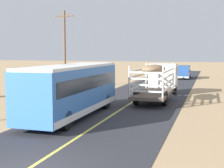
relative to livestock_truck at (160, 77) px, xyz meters
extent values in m
cube|color=silver|center=(0.00, 2.16, 0.03)|extent=(2.50, 2.20, 2.20)
cube|color=#192333|center=(0.00, 2.16, 0.48)|extent=(2.53, 1.54, 0.70)
cube|color=brown|center=(0.00, -3.24, -1.07)|extent=(2.50, 6.40, 0.24)
cylinder|color=silver|center=(-1.19, -0.10, 0.15)|extent=(0.12, 0.12, 2.20)
cylinder|color=silver|center=(1.19, -0.10, 0.15)|extent=(0.12, 0.12, 2.20)
cylinder|color=silver|center=(-1.19, -6.38, 0.15)|extent=(0.12, 0.12, 2.20)
cylinder|color=silver|center=(1.19, -6.38, 0.15)|extent=(0.12, 0.12, 2.20)
cube|color=silver|center=(-1.21, -3.24, -0.51)|extent=(0.08, 6.30, 0.12)
cube|color=silver|center=(1.21, -3.24, -0.51)|extent=(0.08, 6.30, 0.12)
cube|color=silver|center=(0.00, -6.40, -0.51)|extent=(2.40, 0.08, 0.12)
cube|color=silver|center=(-1.21, -3.24, -0.07)|extent=(0.08, 6.30, 0.12)
cube|color=silver|center=(1.21, -3.24, -0.07)|extent=(0.08, 6.30, 0.12)
cube|color=silver|center=(0.00, -6.40, -0.07)|extent=(2.40, 0.08, 0.12)
cube|color=silver|center=(-1.21, -3.24, 0.37)|extent=(0.08, 6.30, 0.12)
cube|color=silver|center=(1.21, -3.24, 0.37)|extent=(0.08, 6.30, 0.12)
cube|color=silver|center=(0.00, -6.40, 0.37)|extent=(2.40, 0.08, 0.12)
cube|color=silver|center=(-1.21, -3.24, 0.81)|extent=(0.08, 6.30, 0.12)
cube|color=silver|center=(1.21, -3.24, 0.81)|extent=(0.08, 6.30, 0.12)
cube|color=silver|center=(0.00, -6.40, 0.81)|extent=(2.40, 0.08, 0.12)
ellipsoid|color=#8C6B4C|center=(0.00, -3.24, 0.90)|extent=(1.75, 3.84, 0.70)
cylinder|color=black|center=(-1.09, 2.16, -1.22)|extent=(0.32, 1.10, 1.10)
cylinder|color=black|center=(1.09, 2.16, -1.22)|extent=(0.32, 1.10, 1.10)
cylinder|color=black|center=(-1.09, -4.52, -1.22)|extent=(0.32, 1.10, 1.10)
cylinder|color=black|center=(1.09, -4.52, -1.22)|extent=(0.32, 1.10, 1.10)
cube|color=#3872C6|center=(-3.84, -10.18, -0.07)|extent=(2.50, 10.00, 2.70)
cube|color=white|center=(-3.84, -10.18, 1.36)|extent=(2.45, 9.80, 0.16)
cube|color=#192333|center=(-3.84, -10.18, 0.40)|extent=(2.54, 9.20, 0.80)
cube|color=silver|center=(-3.84, -10.18, -1.22)|extent=(2.53, 9.80, 0.36)
cylinder|color=black|center=(-4.94, -6.93, -1.27)|extent=(0.30, 1.00, 1.00)
cylinder|color=black|center=(-2.74, -6.93, -1.27)|extent=(0.30, 1.00, 1.00)
cylinder|color=black|center=(-4.94, -13.43, -1.27)|extent=(0.30, 1.00, 1.00)
cylinder|color=black|center=(-2.74, -13.43, -1.27)|extent=(0.30, 1.00, 1.00)
cube|color=#264C8C|center=(0.44, 20.73, -1.09)|extent=(1.90, 4.60, 0.90)
cube|color=#264C8C|center=(0.44, 20.58, -0.24)|extent=(1.75, 3.59, 0.80)
cube|color=#192333|center=(0.44, 20.58, -0.22)|extent=(1.79, 3.22, 0.44)
cube|color=silver|center=(0.44, 18.51, -1.42)|extent=(1.86, 0.20, 0.24)
cube|color=red|center=(-0.39, 18.45, -0.91)|extent=(0.16, 0.06, 0.14)
cube|color=red|center=(1.27, 18.45, -0.91)|extent=(0.16, 0.06, 0.14)
cylinder|color=black|center=(-0.38, 22.16, -1.39)|extent=(0.26, 0.76, 0.76)
cylinder|color=black|center=(1.26, 22.16, -1.39)|extent=(0.26, 0.76, 0.76)
cylinder|color=black|center=(-0.38, 19.31, -1.39)|extent=(0.26, 0.76, 0.76)
cylinder|color=black|center=(1.26, 19.31, -1.39)|extent=(0.26, 0.76, 0.76)
cylinder|color=brown|center=(-11.20, 4.21, 2.47)|extent=(0.24, 0.24, 8.52)
cube|color=brown|center=(-11.20, 4.21, 6.13)|extent=(2.20, 0.14, 0.14)
camera|label=1|loc=(4.26, -28.14, 2.25)|focal=51.23mm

